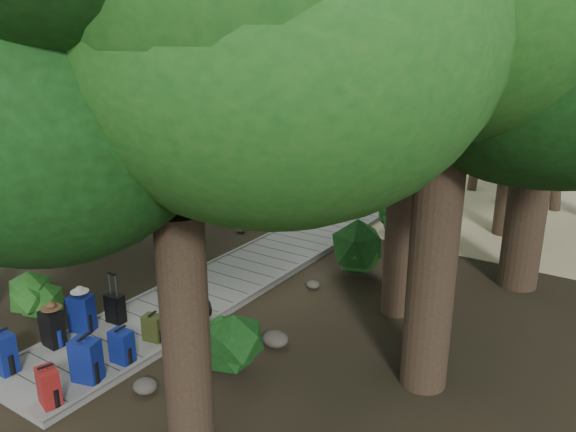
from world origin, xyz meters
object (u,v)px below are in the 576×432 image
Objects in this scene: backpack_right_b at (86,358)px; lone_suitcase_on_sand at (385,195)px; suitcase_on_boardwalk at (115,309)px; sun_lounger at (508,195)px; backpack_right_a at (48,385)px; backpack_left_b at (52,327)px; backpack_left_c at (81,311)px; duffel_right_black at (192,311)px; backpack_right_d at (153,326)px; backpack_left_a at (3,351)px; backpack_right_c at (122,345)px; kayak at (327,178)px; duffel_right_khaki at (176,323)px.

backpack_right_b reaches higher than lone_suitcase_on_sand.
sun_lounger is (4.28, 12.97, -0.11)m from suitcase_on_boardwalk.
backpack_right_a is at bearing -69.47° from suitcase_on_boardwalk.
backpack_left_b is 0.63m from backpack_left_c.
backpack_right_d is at bearing -74.15° from duffel_right_black.
backpack_right_d is 10.69m from lone_suitcase_on_sand.
backpack_left_a is at bearing -105.35° from backpack_left_c.
backpack_right_c is at bearing -29.93° from backpack_left_c.
duffel_right_black is at bearing -81.43° from lone_suitcase_on_sand.
backpack_right_b is at bearing -69.71° from duffel_right_black.
kayak is at bearing 176.36° from sun_lounger.
backpack_right_a reaches higher than duffel_right_black.
backpack_right_c is 14.18m from sun_lounger.
backpack_left_c is 0.45× the size of sun_lounger.
backpack_left_c is at bearing -122.18° from suitcase_on_boardwalk.
sun_lounger is at bearing 96.95° from duffel_right_black.
backpack_left_b is at bearing -119.99° from sun_lounger.
backpack_left_a is 2.15m from suitcase_on_boardwalk.
lone_suitcase_on_sand is (-0.31, 9.76, 0.01)m from duffel_right_black.
backpack_right_c reaches higher than sun_lounger.
kayak is (-1.90, 12.56, -0.32)m from backpack_left_c.
backpack_left_b is (-0.07, 0.95, -0.02)m from backpack_left_a.
duffel_right_black is 1.13× the size of suitcase_on_boardwalk.
backpack_right_b is at bearing -98.79° from backpack_right_c.
backpack_right_b is (-0.04, 0.71, 0.07)m from backpack_right_a.
backpack_left_b is 1.22m from suitcase_on_boardwalk.
backpack_left_b is 1.13× the size of duffel_right_black.
backpack_left_b reaches higher than duffel_right_khaki.
backpack_right_c is 0.81m from backpack_right_d.
backpack_right_b reaches higher than backpack_left_c.
backpack_left_b is 1.49m from backpack_right_c.
backpack_left_a is at bearing -167.44° from backpack_right_a.
suitcase_on_boardwalk reaches higher than duffel_right_black.
sun_lounger is at bearing 75.75° from backpack_left_b.
kayak is at bearing 80.50° from backpack_left_c.
backpack_right_a is at bearing -32.93° from backpack_left_b.
kayak is (-3.39, 11.63, -0.10)m from duffel_right_khaki.
kayak is at bearing 93.18° from backpack_right_d.
kayak is (-3.26, 12.06, -0.19)m from backpack_right_d.
backpack_left_b is 2.17m from duffel_right_khaki.
backpack_right_a is at bearing -81.87° from lone_suitcase_on_sand.
duffel_right_black reaches higher than duffel_right_khaki.
backpack_right_b is 13.94m from kayak.
backpack_right_b is (1.41, -0.98, 0.00)m from backpack_left_c.
backpack_left_a is at bearing -88.03° from lone_suitcase_on_sand.
backpack_right_d is at bearing 59.97° from backpack_left_a.
backpack_right_d is at bearing -82.06° from lone_suitcase_on_sand.
suitcase_on_boardwalk is 12.19m from kayak.
backpack_right_c is (1.38, 1.27, -0.06)m from backpack_left_a.
lone_suitcase_on_sand reaches higher than kayak.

